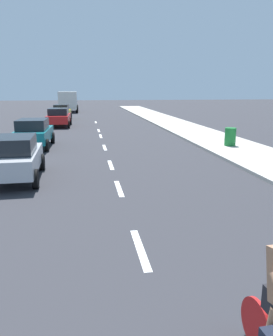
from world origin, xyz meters
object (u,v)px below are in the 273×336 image
parked_car_red (59,117)px  parked_car_yellow (62,112)px  trash_bin_far (230,137)px  parked_car_teal (34,132)px  parked_car_silver (15,157)px  delivery_truck (68,101)px

parked_car_red → parked_car_yellow: size_ratio=1.09×
parked_car_yellow → trash_bin_far: 21.70m
parked_car_yellow → trash_bin_far: size_ratio=4.03×
parked_car_teal → trash_bin_far: bearing=-8.7°
parked_car_silver → parked_car_red: (0.28, 17.40, 0.01)m
parked_car_silver → parked_car_red: bearing=87.0°
parked_car_teal → delivery_truck: bearing=90.2°
parked_car_teal → trash_bin_far: (10.63, -1.87, -0.21)m
parked_car_silver → parked_car_red: size_ratio=0.90×
delivery_truck → trash_bin_far: (10.07, -31.22, -0.88)m
parked_car_red → delivery_truck: bearing=91.2°
trash_bin_far → parked_car_yellow: bearing=118.0°
parked_car_teal → parked_car_yellow: same height
parked_car_silver → parked_car_yellow: (0.10, 24.14, 0.00)m
delivery_truck → parked_car_silver: bearing=-91.0°
delivery_truck → trash_bin_far: bearing=-72.7°
parked_car_teal → trash_bin_far: 10.79m
parked_car_red → parked_car_yellow: (-0.18, 6.74, -0.00)m
parked_car_red → trash_bin_far: (10.02, -12.41, -0.21)m
parked_car_teal → trash_bin_far: parked_car_teal is taller
parked_car_silver → trash_bin_far: size_ratio=3.98×
trash_bin_far → parked_car_silver: bearing=-154.2°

